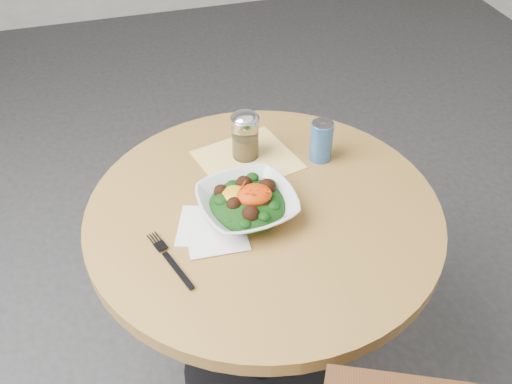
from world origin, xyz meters
TOP-DOWN VIEW (x-y plane):
  - ground at (0.00, 0.00)m, footprint 6.00×6.00m
  - table at (0.00, 0.00)m, footprint 0.90×0.90m
  - cloth_napkin at (0.01, 0.20)m, footprint 0.30×0.28m
  - paper_napkins at (-0.14, -0.04)m, footprint 0.18×0.20m
  - salad_bowl at (-0.05, -0.01)m, footprint 0.27×0.27m
  - fork at (-0.26, -0.11)m, footprint 0.08×0.20m
  - spice_shaker at (0.01, 0.22)m, footprint 0.08×0.08m
  - beverage_can at (0.21, 0.16)m, footprint 0.06×0.06m

SIDE VIEW (x-z plane):
  - ground at x=0.00m, z-range 0.00..0.00m
  - table at x=0.00m, z-range 0.18..0.93m
  - cloth_napkin at x=0.01m, z-range 0.75..0.75m
  - paper_napkins at x=-0.14m, z-range 0.75..0.75m
  - fork at x=-0.26m, z-range 0.75..0.76m
  - salad_bowl at x=-0.05m, z-range 0.74..0.83m
  - beverage_can at x=0.21m, z-range 0.75..0.87m
  - spice_shaker at x=0.01m, z-range 0.75..0.89m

